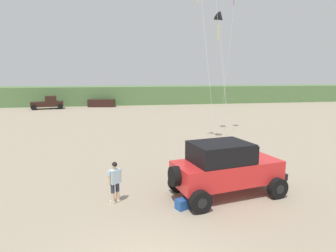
{
  "coord_description": "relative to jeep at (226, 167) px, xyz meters",
  "views": [
    {
      "loc": [
        -0.8,
        -6.15,
        4.86
      ],
      "look_at": [
        1.44,
        5.43,
        2.81
      ],
      "focal_mm": 30.42,
      "sensor_mm": 36.0,
      "label": 1
    }
  ],
  "objects": [
    {
      "name": "distant_pickup",
      "position": [
        -14.23,
        35.49,
        -0.26
      ],
      "size": [
        4.88,
        3.17,
        1.98
      ],
      "color": "black",
      "rests_on": "ground_plane"
    },
    {
      "name": "cooler_box",
      "position": [
        -1.99,
        -0.87,
        -1.01
      ],
      "size": [
        0.66,
        0.56,
        0.38
      ],
      "primitive_type": "cube",
      "rotation": [
        0.0,
        0.0,
        0.41
      ],
      "color": "#23519E",
      "rests_on": "ground_plane"
    },
    {
      "name": "kite_purple_stunt",
      "position": [
        4.29,
        12.42,
        8.33
      ],
      "size": [
        1.12,
        3.4,
        10.11
      ],
      "color": "black",
      "rests_on": "ground_plane"
    },
    {
      "name": "jeep",
      "position": [
        0.0,
        0.0,
        0.0
      ],
      "size": [
        5.0,
        3.1,
        2.26
      ],
      "color": "red",
      "rests_on": "ground_plane"
    },
    {
      "name": "distant_sedan",
      "position": [
        -6.31,
        37.14,
        -0.6
      ],
      "size": [
        4.46,
        2.53,
        1.2
      ],
      "primitive_type": "cube",
      "rotation": [
        0.0,
        0.0,
        -0.21
      ],
      "color": "black",
      "rests_on": "ground_plane"
    },
    {
      "name": "dune_ridge",
      "position": [
        -2.01,
        42.77,
        0.37
      ],
      "size": [
        90.0,
        8.77,
        3.14
      ],
      "primitive_type": "cube",
      "color": "#567A47",
      "rests_on": "ground_plane"
    },
    {
      "name": "person_watching",
      "position": [
        -4.48,
        0.08,
        -0.26
      ],
      "size": [
        0.53,
        0.45,
        1.67
      ],
      "color": "#DBB28E",
      "rests_on": "ground_plane"
    }
  ]
}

